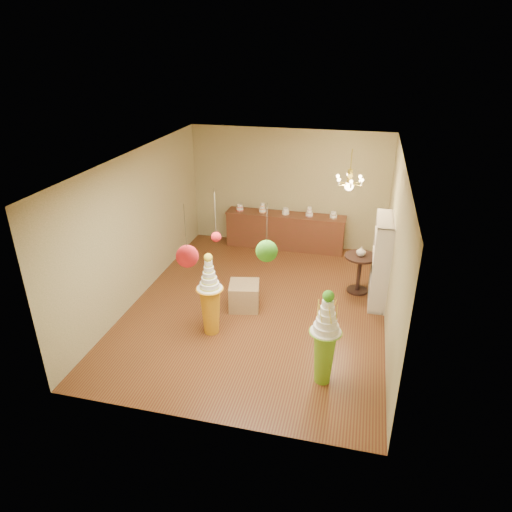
% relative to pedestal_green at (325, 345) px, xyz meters
% --- Properties ---
extents(floor, '(6.50, 6.50, 0.00)m').
position_rel_pedestal_green_xyz_m(floor, '(-1.51, 1.99, -0.68)').
color(floor, '#5C3219').
rests_on(floor, ground).
extents(ceiling, '(6.50, 6.50, 0.00)m').
position_rel_pedestal_green_xyz_m(ceiling, '(-1.51, 1.99, 2.32)').
color(ceiling, silver).
rests_on(ceiling, ground).
extents(wall_back, '(5.00, 0.04, 3.00)m').
position_rel_pedestal_green_xyz_m(wall_back, '(-1.51, 5.24, 0.82)').
color(wall_back, tan).
rests_on(wall_back, ground).
extents(wall_front, '(5.00, 0.04, 3.00)m').
position_rel_pedestal_green_xyz_m(wall_front, '(-1.51, -1.26, 0.82)').
color(wall_front, tan).
rests_on(wall_front, ground).
extents(wall_left, '(0.04, 6.50, 3.00)m').
position_rel_pedestal_green_xyz_m(wall_left, '(-4.01, 1.99, 0.82)').
color(wall_left, tan).
rests_on(wall_left, ground).
extents(wall_right, '(0.04, 6.50, 3.00)m').
position_rel_pedestal_green_xyz_m(wall_right, '(0.99, 1.99, 0.82)').
color(wall_right, tan).
rests_on(wall_right, ground).
extents(pedestal_green, '(0.54, 0.54, 1.63)m').
position_rel_pedestal_green_xyz_m(pedestal_green, '(0.00, 0.00, 0.00)').
color(pedestal_green, '#74B327').
rests_on(pedestal_green, floor).
extents(pedestal_orange, '(0.51, 0.51, 1.60)m').
position_rel_pedestal_green_xyz_m(pedestal_orange, '(-2.14, 0.87, -0.07)').
color(pedestal_orange, orange).
rests_on(pedestal_orange, floor).
extents(burlap_riser, '(0.69, 0.69, 0.53)m').
position_rel_pedestal_green_xyz_m(burlap_riser, '(-1.77, 1.84, -0.41)').
color(burlap_riser, '#947650').
rests_on(burlap_riser, floor).
extents(sideboard, '(3.04, 0.54, 1.16)m').
position_rel_pedestal_green_xyz_m(sideboard, '(-1.51, 4.96, -0.20)').
color(sideboard, '#5A2D1C').
rests_on(sideboard, floor).
extents(shelving_unit, '(0.33, 1.20, 1.80)m').
position_rel_pedestal_green_xyz_m(shelving_unit, '(0.82, 2.79, 0.22)').
color(shelving_unit, beige).
rests_on(shelving_unit, floor).
extents(round_table, '(0.84, 0.84, 0.85)m').
position_rel_pedestal_green_xyz_m(round_table, '(0.42, 3.04, -0.13)').
color(round_table, black).
rests_on(round_table, floor).
extents(vase, '(0.24, 0.24, 0.20)m').
position_rel_pedestal_green_xyz_m(vase, '(0.42, 3.04, 0.27)').
color(vase, beige).
rests_on(vase, round_table).
extents(pom_red_left, '(0.31, 0.31, 0.89)m').
position_rel_pedestal_green_xyz_m(pom_red_left, '(-1.88, -0.63, 1.58)').
color(pom_red_left, '#3F3A2E').
rests_on(pom_red_left, ceiling).
extents(pom_green_mid, '(0.30, 0.30, 0.84)m').
position_rel_pedestal_green_xyz_m(pom_green_mid, '(-0.85, -0.33, 1.64)').
color(pom_green_mid, '#3F3A2E').
rests_on(pom_green_mid, ceiling).
extents(pom_red_right, '(0.15, 0.15, 0.82)m').
position_rel_pedestal_green_xyz_m(pom_red_right, '(-1.72, 0.12, 1.58)').
color(pom_red_right, '#3F3A2E').
rests_on(pom_red_right, ceiling).
extents(chandelier, '(0.77, 0.77, 0.85)m').
position_rel_pedestal_green_xyz_m(chandelier, '(0.05, 3.25, 1.62)').
color(chandelier, gold).
rests_on(chandelier, ceiling).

